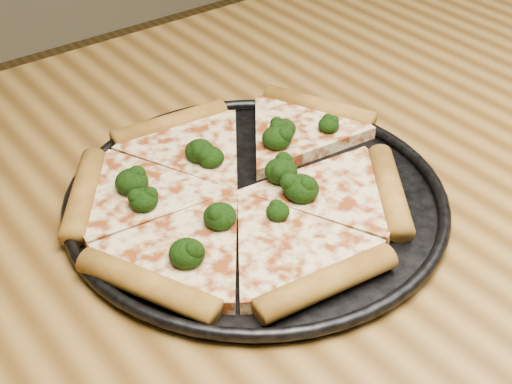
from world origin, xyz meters
TOP-DOWN VIEW (x-y plane):
  - dining_table at (0.00, 0.00)m, footprint 1.20×0.90m
  - pizza_pan at (-0.07, 0.05)m, footprint 0.35×0.35m
  - pizza at (-0.08, 0.06)m, footprint 0.36×0.31m
  - broccoli_florets at (-0.08, 0.07)m, footprint 0.25×0.15m

SIDE VIEW (x-z plane):
  - dining_table at x=0.00m, z-range 0.28..1.03m
  - pizza_pan at x=-0.07m, z-range 0.75..0.77m
  - pizza at x=-0.08m, z-range 0.75..0.78m
  - broccoli_florets at x=-0.08m, z-range 0.77..0.79m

